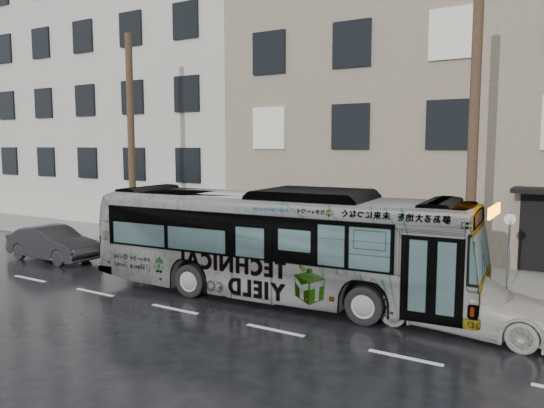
{
  "coord_description": "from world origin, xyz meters",
  "views": [
    {
      "loc": [
        9.58,
        -13.13,
        4.45
      ],
      "look_at": [
        0.07,
        2.5,
        2.43
      ],
      "focal_mm": 35.0,
      "sensor_mm": 36.0,
      "label": 1
    }
  ],
  "objects": [
    {
      "name": "sidewalk",
      "position": [
        0.0,
        4.9,
        0.07
      ],
      "size": [
        90.0,
        3.6,
        0.15
      ],
      "primitive_type": "cube",
      "color": "gray",
      "rests_on": "ground"
    },
    {
      "name": "dark_sedan",
      "position": [
        -8.29,
        -0.21,
        0.66
      ],
      "size": [
        4.03,
        1.42,
        1.33
      ],
      "primitive_type": "imported",
      "rotation": [
        0.0,
        0.0,
        1.57
      ],
      "color": "black",
      "rests_on": "ground"
    },
    {
      "name": "ground",
      "position": [
        0.0,
        0.0,
        0.0
      ],
      "size": [
        120.0,
        120.0,
        0.0
      ],
      "primitive_type": "plane",
      "color": "black",
      "rests_on": "ground"
    },
    {
      "name": "utility_pole_rear",
      "position": [
        -7.5,
        3.3,
        4.65
      ],
      "size": [
        0.3,
        0.3,
        9.0
      ],
      "primitive_type": "cylinder",
      "color": "#4D3826",
      "rests_on": "sidewalk"
    },
    {
      "name": "utility_pole_front",
      "position": [
        6.5,
        3.3,
        4.65
      ],
      "size": [
        0.3,
        0.3,
        9.0
      ],
      "primitive_type": "cylinder",
      "color": "#4D3826",
      "rests_on": "sidewalk"
    },
    {
      "name": "white_sedan",
      "position": [
        7.01,
        0.01,
        0.71
      ],
      "size": [
        5.06,
        2.41,
        1.42
      ],
      "primitive_type": "imported",
      "rotation": [
        0.0,
        0.0,
        1.48
      ],
      "color": "#B3B0AA",
      "rests_on": "ground"
    },
    {
      "name": "building_taupe",
      "position": [
        5.0,
        12.7,
        5.5
      ],
      "size": [
        20.0,
        12.0,
        11.0
      ],
      "primitive_type": "cube",
      "color": "gray",
      "rests_on": "ground"
    },
    {
      "name": "building_grey",
      "position": [
        -18.0,
        14.2,
        8.0
      ],
      "size": [
        26.0,
        15.0,
        16.0
      ],
      "primitive_type": "cube",
      "color": "#AFACA5",
      "rests_on": "ground"
    },
    {
      "name": "sign_post",
      "position": [
        7.6,
        3.3,
        1.35
      ],
      "size": [
        0.06,
        0.06,
        2.4
      ],
      "primitive_type": "cylinder",
      "color": "slate",
      "rests_on": "sidewalk"
    },
    {
      "name": "bus",
      "position": [
        1.76,
        -0.0,
        1.61
      ],
      "size": [
        11.72,
        3.49,
        3.22
      ],
      "primitive_type": "imported",
      "rotation": [
        0.0,
        0.0,
        1.64
      ],
      "color": "#B2B2B2",
      "rests_on": "ground"
    }
  ]
}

